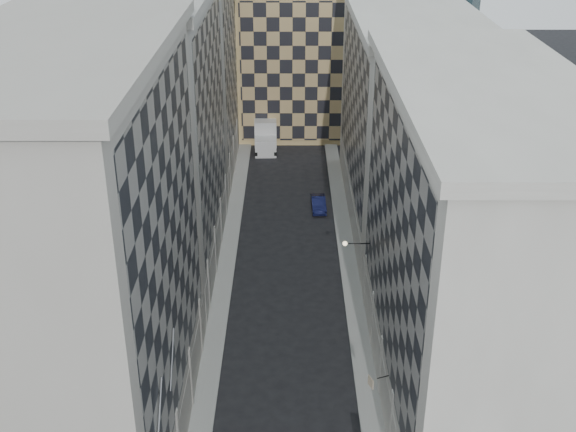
{
  "coord_description": "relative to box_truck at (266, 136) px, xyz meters",
  "views": [
    {
      "loc": [
        0.13,
        -22.15,
        30.95
      ],
      "look_at": [
        0.07,
        15.23,
        12.7
      ],
      "focal_mm": 45.0,
      "sensor_mm": 36.0,
      "label": 1
    }
  ],
  "objects": [
    {
      "name": "sidewalk_west",
      "position": [
        -2.54,
        -30.16,
        -1.46
      ],
      "size": [
        1.5,
        100.0,
        0.15
      ],
      "primitive_type": "cube",
      "color": "#989892",
      "rests_on": "ground"
    },
    {
      "name": "sidewalk_east",
      "position": [
        7.96,
        -30.16,
        -1.46
      ],
      "size": [
        1.5,
        100.0,
        0.15
      ],
      "primitive_type": "cube",
      "color": "#989892",
      "rests_on": "ground"
    },
    {
      "name": "bldg_left_a",
      "position": [
        -8.17,
        -49.16,
        10.29
      ],
      "size": [
        10.8,
        22.8,
        23.7
      ],
      "color": "#A09990",
      "rests_on": "ground"
    },
    {
      "name": "bldg_left_b",
      "position": [
        -8.17,
        -27.16,
        9.79
      ],
      "size": [
        10.8,
        22.8,
        22.7
      ],
      "color": "#9C9891",
      "rests_on": "ground"
    },
    {
      "name": "bldg_left_c",
      "position": [
        -8.17,
        -5.16,
        9.29
      ],
      "size": [
        10.8,
        22.8,
        21.7
      ],
      "color": "#A09990",
      "rests_on": "ground"
    },
    {
      "name": "bldg_right_a",
      "position": [
        13.59,
        -45.16,
        8.79
      ],
      "size": [
        10.8,
        26.8,
        20.7
      ],
      "color": "#B6B2A7",
      "rests_on": "ground"
    },
    {
      "name": "bldg_right_b",
      "position": [
        13.6,
        -18.16,
        8.31
      ],
      "size": [
        10.8,
        28.8,
        19.7
      ],
      "color": "#B6B2A7",
      "rests_on": "ground"
    },
    {
      "name": "tan_block",
      "position": [
        4.71,
        7.74,
        7.9
      ],
      "size": [
        16.8,
        14.8,
        18.8
      ],
      "color": "tan",
      "rests_on": "ground"
    },
    {
      "name": "flagpoles_left",
      "position": [
        -3.19,
        -54.16,
        6.47
      ],
      "size": [
        0.1,
        6.33,
        2.33
      ],
      "color": "gray",
      "rests_on": "ground"
    },
    {
      "name": "bracket_lamp",
      "position": [
        7.09,
        -36.16,
        4.67
      ],
      "size": [
        1.98,
        0.36,
        0.36
      ],
      "color": "black",
      "rests_on": "ground"
    },
    {
      "name": "box_truck",
      "position": [
        0.0,
        0.0,
        0.0
      ],
      "size": [
        2.83,
        6.5,
        3.52
      ],
      "rotation": [
        0.0,
        0.0,
        0.03
      ],
      "color": "silver",
      "rests_on": "ground"
    },
    {
      "name": "dark_car",
      "position": [
        5.76,
        -17.42,
        -0.88
      ],
      "size": [
        1.52,
        4.0,
        1.3
      ],
      "primitive_type": "imported",
      "rotation": [
        0.0,
        0.0,
        0.04
      ],
      "color": "#10133B",
      "rests_on": "ground"
    },
    {
      "name": "shop_sign",
      "position": [
        7.68,
        -48.78,
        2.3
      ],
      "size": [
        1.2,
        0.62,
        0.72
      ],
      "rotation": [
        0.0,
        0.0,
        0.37
      ],
      "color": "black",
      "rests_on": "ground"
    }
  ]
}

